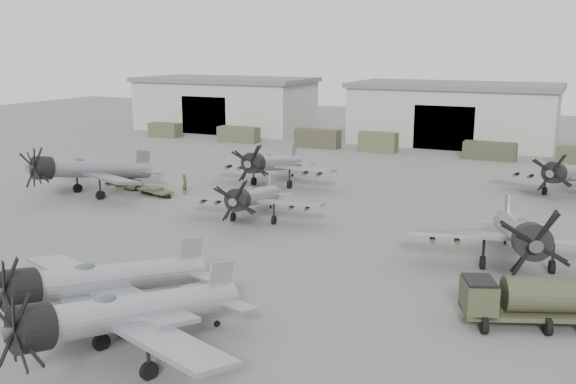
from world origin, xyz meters
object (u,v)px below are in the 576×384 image
object	(u,v)px
ground_crew	(185,184)
aircraft_far_0	(271,163)
tug_trailer	(140,186)
aircraft_far_1	(567,174)
aircraft_extra_479	(97,282)
aircraft_mid_2	(520,233)
aircraft_near_1	(119,315)
aircraft_mid_0	(86,170)
aircraft_mid_1	(253,197)
fuel_tanker	(528,298)

from	to	relation	value
ground_crew	aircraft_far_0	bearing A→B (deg)	-51.95
tug_trailer	ground_crew	distance (m)	4.67
aircraft_far_1	aircraft_extra_479	xyz separation A→B (m)	(-20.38, -40.28, 0.06)
aircraft_mid_2	tug_trailer	distance (m)	36.69
aircraft_near_1	aircraft_far_1	distance (m)	46.23
aircraft_mid_0	aircraft_far_1	size ratio (longest dim) A/B	1.10
aircraft_near_1	aircraft_far_1	bearing A→B (deg)	88.06
aircraft_far_0	tug_trailer	distance (m)	12.97
aircraft_mid_2	tug_trailer	world-z (taller)	aircraft_mid_2
aircraft_mid_1	aircraft_far_0	world-z (taller)	aircraft_far_0
aircraft_far_1	aircraft_near_1	bearing A→B (deg)	-96.30
aircraft_mid_0	ground_crew	distance (m)	9.28
aircraft_far_0	aircraft_extra_479	distance (m)	33.75
aircraft_mid_0	tug_trailer	bearing A→B (deg)	66.07
aircraft_mid_0	ground_crew	xyz separation A→B (m)	(7.94, 4.55, -1.56)
aircraft_mid_0	aircraft_far_1	bearing A→B (deg)	42.76
aircraft_far_0	ground_crew	world-z (taller)	aircraft_far_0
aircraft_mid_1	tug_trailer	world-z (taller)	aircraft_mid_1
aircraft_mid_0	aircraft_mid_2	world-z (taller)	aircraft_mid_0
aircraft_mid_2	aircraft_extra_479	xyz separation A→B (m)	(-18.40, -17.29, -0.16)
aircraft_far_0	tug_trailer	size ratio (longest dim) A/B	1.91
aircraft_far_0	aircraft_far_1	xyz separation A→B (m)	(27.06, 7.19, -0.09)
aircraft_far_0	fuel_tanker	world-z (taller)	aircraft_far_0
aircraft_mid_0	fuel_tanker	bearing A→B (deg)	0.96
aircraft_mid_1	aircraft_mid_2	distance (m)	20.66
aircraft_near_1	aircraft_mid_0	bearing A→B (deg)	153.46
aircraft_far_0	aircraft_mid_0	bearing A→B (deg)	-143.51
fuel_tanker	tug_trailer	world-z (taller)	fuel_tanker
aircraft_extra_479	tug_trailer	size ratio (longest dim) A/B	1.88
aircraft_far_1	tug_trailer	size ratio (longest dim) A/B	1.85
aircraft_far_0	fuel_tanker	xyz separation A→B (m)	(26.31, -23.97, -0.90)
aircraft_mid_1	aircraft_mid_2	size ratio (longest dim) A/B	0.83
aircraft_mid_1	aircraft_far_0	distance (m)	13.52
fuel_tanker	aircraft_mid_1	bearing A→B (deg)	130.88
aircraft_far_0	aircraft_extra_479	bearing A→B (deg)	-80.21
aircraft_far_0	aircraft_far_1	size ratio (longest dim) A/B	1.03
aircraft_far_1	ground_crew	distance (m)	35.76
aircraft_near_1	ground_crew	world-z (taller)	aircraft_near_1
aircraft_extra_479	aircraft_far_1	bearing A→B (deg)	82.45
aircraft_near_1	fuel_tanker	world-z (taller)	aircraft_near_1
aircraft_mid_1	aircraft_far_1	distance (m)	29.96
aircraft_extra_479	aircraft_far_0	bearing A→B (deg)	120.69
aircraft_far_1	aircraft_extra_479	distance (m)	45.14
aircraft_extra_479	ground_crew	size ratio (longest dim) A/B	6.53
aircraft_mid_0	aircraft_far_1	xyz separation A→B (m)	(41.00, 18.12, -0.25)
aircraft_mid_2	ground_crew	size ratio (longest dim) A/B	7.05
aircraft_mid_1	tug_trailer	size ratio (longest dim) A/B	1.69
aircraft_near_1	aircraft_far_1	size ratio (longest dim) A/B	1.02
tug_trailer	fuel_tanker	bearing A→B (deg)	-6.74
aircraft_mid_2	aircraft_far_0	bearing A→B (deg)	134.27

